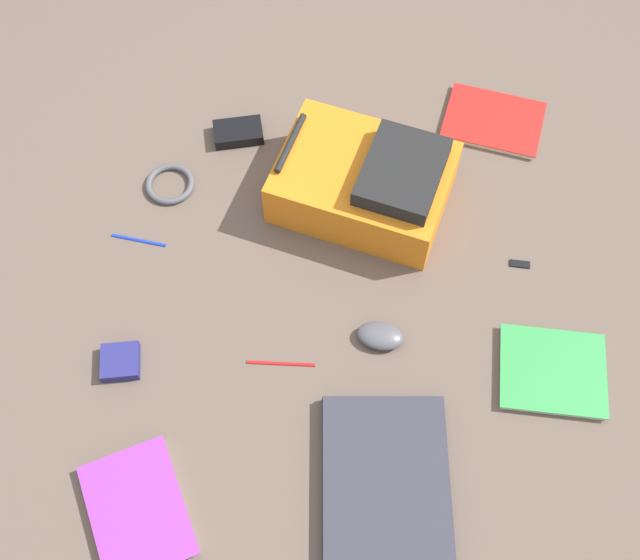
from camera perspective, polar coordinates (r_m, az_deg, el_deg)
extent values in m
plane|color=brown|center=(1.81, 1.20, -0.88)|extent=(3.85, 3.85, 0.00)
cube|color=orange|center=(1.90, 3.14, 7.03)|extent=(0.40, 0.47, 0.13)
cube|color=black|center=(1.81, 5.97, 7.80)|extent=(0.27, 0.24, 0.04)
cylinder|color=black|center=(1.87, -2.15, 9.88)|extent=(0.17, 0.07, 0.02)
cube|color=#24242C|center=(1.65, 4.77, -14.29)|extent=(0.36, 0.27, 0.02)
cube|color=#2D2D38|center=(1.64, 4.81, -14.15)|extent=(0.35, 0.26, 0.01)
cube|color=silver|center=(2.13, 12.40, 11.14)|extent=(0.24, 0.28, 0.01)
cube|color=red|center=(2.13, 12.45, 11.28)|extent=(0.24, 0.29, 0.00)
cube|color=silver|center=(1.79, 16.43, -6.38)|extent=(0.21, 0.24, 0.01)
cube|color=#2D8C3F|center=(1.79, 16.50, -6.27)|extent=(0.22, 0.25, 0.00)
cube|color=silver|center=(1.67, -13.02, -15.94)|extent=(0.30, 0.26, 0.02)
cube|color=purple|center=(1.66, -13.10, -15.86)|extent=(0.30, 0.27, 0.00)
ellipsoid|color=#4C4C51|center=(1.75, 4.38, -4.04)|extent=(0.08, 0.11, 0.03)
torus|color=#4C4C51|center=(2.00, -10.79, 6.82)|extent=(0.12, 0.12, 0.02)
cube|color=black|center=(2.06, -5.93, 10.56)|extent=(0.10, 0.13, 0.03)
cylinder|color=red|center=(1.74, -2.83, -6.01)|extent=(0.01, 0.15, 0.01)
cylinder|color=#1933B2|center=(1.93, -12.97, 2.86)|extent=(0.03, 0.13, 0.01)
cube|color=navy|center=(1.78, -14.23, -5.74)|extent=(0.09, 0.09, 0.03)
cube|color=black|center=(1.90, 14.25, 1.16)|extent=(0.02, 0.05, 0.01)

